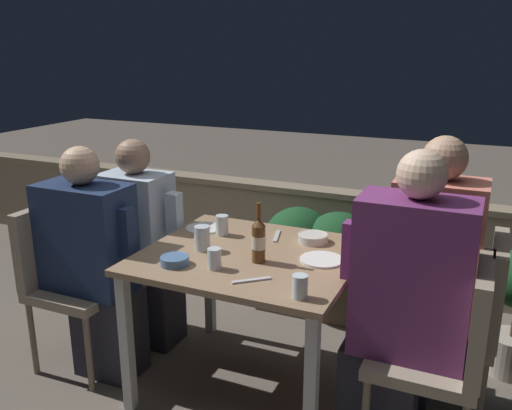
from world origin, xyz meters
name	(u,v)px	position (x,y,z in m)	size (l,w,h in m)	color
ground_plane	(251,385)	(0.00, 0.00, 0.00)	(16.00, 16.00, 0.00)	#665B51
parapet_wall	(333,235)	(0.00, 1.45, 0.35)	(9.00, 0.18, 0.68)	gray
dining_table	(250,270)	(0.00, 0.00, 0.63)	(1.00, 0.90, 0.72)	#937556
planter_hedge	(337,258)	(0.17, 0.94, 0.38)	(0.98, 0.47, 0.68)	brown
chair_left_near	(65,269)	(-0.99, -0.18, 0.54)	(0.43, 0.43, 0.88)	gray
person_navy_jumper	(94,264)	(-0.79, -0.18, 0.60)	(0.52, 0.26, 1.21)	#282833
chair_left_far	(116,248)	(-0.95, 0.18, 0.54)	(0.43, 0.43, 0.88)	gray
person_blue_shirt	(143,243)	(-0.75, 0.18, 0.60)	(0.47, 0.26, 1.19)	#282833
chair_right_near	(450,344)	(0.93, -0.13, 0.54)	(0.43, 0.43, 0.88)	gray
person_purple_stripe	(402,308)	(0.74, -0.13, 0.65)	(0.51, 0.26, 1.30)	#282833
chair_right_far	(469,312)	(0.98, 0.18, 0.54)	(0.43, 0.43, 0.88)	gray
person_coral_top	(425,278)	(0.79, 0.18, 0.66)	(0.48, 0.26, 1.31)	#282833
beer_bottle	(259,240)	(0.08, -0.08, 0.83)	(0.06, 0.06, 0.28)	brown
plate_0	(322,260)	(0.34, 0.05, 0.73)	(0.20, 0.20, 0.01)	white
plate_1	(204,228)	(-0.38, 0.22, 0.73)	(0.19, 0.19, 0.01)	white
bowl_0	(175,260)	(-0.25, -0.27, 0.75)	(0.13, 0.13, 0.04)	#4C709E
bowl_1	(313,237)	(0.23, 0.27, 0.75)	(0.15, 0.15, 0.04)	beige
glass_cup_0	(202,238)	(-0.23, -0.06, 0.78)	(0.07, 0.07, 0.12)	silver
glass_cup_1	(222,225)	(-0.24, 0.17, 0.78)	(0.07, 0.07, 0.11)	silver
glass_cup_2	(214,259)	(-0.07, -0.23, 0.77)	(0.06, 0.06, 0.09)	silver
glass_cup_3	(300,287)	(0.37, -0.35, 0.77)	(0.06, 0.06, 0.09)	silver
fork_0	(277,236)	(0.03, 0.26, 0.73)	(0.06, 0.17, 0.01)	silver
fork_1	(251,280)	(0.14, -0.29, 0.73)	(0.14, 0.13, 0.01)	silver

